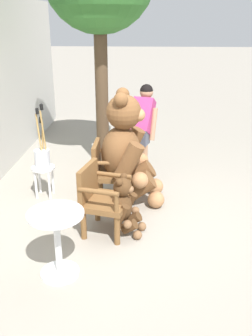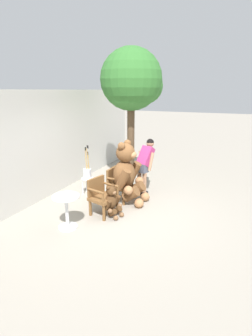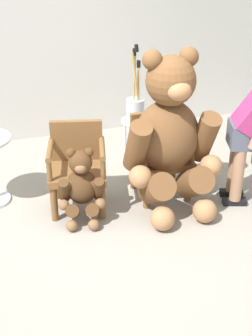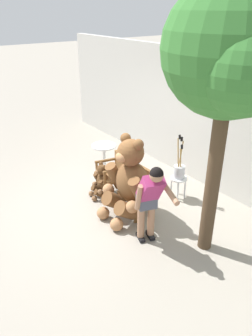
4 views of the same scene
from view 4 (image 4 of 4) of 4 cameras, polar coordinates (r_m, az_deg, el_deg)
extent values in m
plane|color=gray|center=(6.43, -3.57, -7.20)|extent=(60.00, 60.00, 0.00)
cube|color=beige|center=(7.27, 12.33, 8.56)|extent=(10.00, 0.16, 2.80)
cube|color=brown|center=(6.74, -2.73, -1.47)|extent=(0.67, 0.64, 0.07)
cylinder|color=brown|center=(6.98, -4.97, -2.56)|extent=(0.07, 0.07, 0.37)
cylinder|color=brown|center=(6.60, -3.71, -4.35)|extent=(0.07, 0.07, 0.37)
cylinder|color=brown|center=(7.10, -1.75, -1.93)|extent=(0.07, 0.07, 0.37)
cylinder|color=brown|center=(6.73, -0.33, -3.65)|extent=(0.07, 0.07, 0.37)
cube|color=brown|center=(6.71, -0.93, 0.73)|extent=(0.52, 0.18, 0.42)
cylinder|color=brown|center=(6.84, -3.50, 1.32)|extent=(0.17, 0.48, 0.06)
cylinder|color=brown|center=(6.83, -5.14, 0.19)|extent=(0.05, 0.05, 0.22)
cylinder|color=brown|center=(6.42, -2.00, -0.43)|extent=(0.17, 0.48, 0.06)
cylinder|color=brown|center=(6.41, -3.74, -1.63)|extent=(0.05, 0.05, 0.22)
cube|color=brown|center=(6.12, 1.93, -4.61)|extent=(0.56, 0.52, 0.07)
cylinder|color=brown|center=(6.28, -0.92, -6.05)|extent=(0.07, 0.07, 0.37)
cylinder|color=brown|center=(5.98, 1.67, -7.96)|extent=(0.07, 0.07, 0.37)
cylinder|color=brown|center=(6.50, 2.11, -4.86)|extent=(0.07, 0.07, 0.37)
cylinder|color=brown|center=(6.20, 4.76, -6.63)|extent=(0.07, 0.07, 0.37)
cube|color=brown|center=(6.12, 3.66, -1.99)|extent=(0.52, 0.06, 0.42)
cylinder|color=brown|center=(6.16, 0.53, -1.62)|extent=(0.06, 0.48, 0.06)
cylinder|color=brown|center=(6.11, -1.05, -3.08)|extent=(0.05, 0.05, 0.22)
cylinder|color=brown|center=(5.82, 3.49, -3.49)|extent=(0.06, 0.48, 0.06)
cylinder|color=brown|center=(5.76, 1.84, -5.06)|extent=(0.05, 0.05, 0.22)
ellipsoid|color=brown|center=(5.90, 1.06, -2.33)|extent=(0.65, 0.55, 0.75)
sphere|color=brown|center=(5.62, 0.80, 2.71)|extent=(0.47, 0.47, 0.47)
ellipsoid|color=#A47148|center=(5.53, -0.87, 1.87)|extent=(0.22, 0.17, 0.17)
sphere|color=black|center=(5.52, -0.87, 1.99)|extent=(0.07, 0.07, 0.07)
sphere|color=brown|center=(5.69, -0.07, 5.21)|extent=(0.19, 0.19, 0.19)
sphere|color=brown|center=(5.43, 2.16, 4.11)|extent=(0.19, 0.19, 0.19)
cylinder|color=brown|center=(6.08, -1.87, -1.38)|extent=(0.21, 0.41, 0.56)
sphere|color=#A47148|center=(6.14, -3.08, -3.76)|extent=(0.22, 0.22, 0.22)
cylinder|color=brown|center=(5.59, 2.21, -4.08)|extent=(0.21, 0.41, 0.56)
sphere|color=#A47148|center=(5.63, 1.07, -6.80)|extent=(0.22, 0.22, 0.22)
cylinder|color=brown|center=(6.10, -2.17, -5.67)|extent=(0.27, 0.46, 0.44)
sphere|color=#A47148|center=(6.12, -4.00, -7.82)|extent=(0.24, 0.24, 0.24)
cylinder|color=brown|center=(5.83, 0.06, -7.36)|extent=(0.27, 0.46, 0.44)
sphere|color=#A47148|center=(5.82, -1.63, -9.80)|extent=(0.24, 0.24, 0.24)
ellipsoid|color=#4C3019|center=(6.69, -4.00, -2.38)|extent=(0.36, 0.32, 0.35)
sphere|color=#4C3019|center=(6.56, -4.22, -0.33)|extent=(0.22, 0.22, 0.22)
ellipsoid|color=brown|center=(6.54, -5.00, -0.60)|extent=(0.12, 0.11, 0.08)
sphere|color=black|center=(6.54, -5.00, -0.56)|extent=(0.03, 0.03, 0.03)
sphere|color=#4C3019|center=(6.59, -4.39, 0.73)|extent=(0.09, 0.09, 0.09)
sphere|color=#4C3019|center=(6.45, -3.90, 0.13)|extent=(0.09, 0.09, 0.09)
cylinder|color=#4C3019|center=(6.81, -4.92, -1.85)|extent=(0.14, 0.21, 0.27)
sphere|color=brown|center=(6.86, -5.47, -2.79)|extent=(0.11, 0.11, 0.11)
cylinder|color=#4C3019|center=(6.54, -4.01, -3.12)|extent=(0.14, 0.21, 0.27)
sphere|color=brown|center=(6.57, -4.54, -4.16)|extent=(0.11, 0.11, 0.11)
cylinder|color=#4C3019|center=(6.83, -5.24, -3.63)|extent=(0.18, 0.24, 0.21)
sphere|color=brown|center=(6.86, -6.07, -4.44)|extent=(0.11, 0.11, 0.11)
cylinder|color=#4C3019|center=(6.67, -4.73, -4.38)|extent=(0.18, 0.24, 0.21)
sphere|color=brown|center=(6.69, -5.54, -5.29)|extent=(0.11, 0.11, 0.11)
cube|color=black|center=(5.69, 2.54, -11.96)|extent=(0.26, 0.16, 0.06)
cylinder|color=#A37556|center=(5.43, 2.64, -8.32)|extent=(0.12, 0.12, 0.82)
cube|color=black|center=(5.74, 4.26, -11.59)|extent=(0.26, 0.16, 0.06)
cylinder|color=#A37556|center=(5.48, 4.42, -7.97)|extent=(0.12, 0.12, 0.82)
cube|color=#4C5160|center=(5.30, 3.61, -5.66)|extent=(0.30, 0.35, 0.24)
cube|color=#9E2D66|center=(5.03, 4.31, -3.62)|extent=(0.54, 0.45, 0.56)
sphere|color=#A37556|center=(4.71, 5.33, -1.25)|extent=(0.21, 0.21, 0.21)
sphere|color=black|center=(4.70, 5.34, -1.04)|extent=(0.21, 0.21, 0.21)
cylinder|color=#A37556|center=(4.88, 7.51, -4.15)|extent=(0.56, 0.26, 0.16)
cylinder|color=#A37556|center=(5.03, 2.25, -5.15)|extent=(0.24, 0.15, 0.50)
cylinder|color=silver|center=(6.66, 9.17, -1.78)|extent=(0.34, 0.34, 0.03)
cylinder|color=silver|center=(6.78, 10.21, -3.57)|extent=(0.04, 0.04, 0.43)
cylinder|color=silver|center=(6.90, 9.04, -2.92)|extent=(0.04, 0.04, 0.43)
cylinder|color=silver|center=(6.65, 9.02, -4.09)|extent=(0.04, 0.04, 0.43)
cylinder|color=silver|center=(6.77, 7.84, -3.42)|extent=(0.04, 0.04, 0.43)
cylinder|color=silver|center=(6.60, 9.26, -0.67)|extent=(0.22, 0.22, 0.26)
cylinder|color=tan|center=(6.43, 9.07, 1.84)|extent=(0.12, 0.04, 0.76)
cylinder|color=black|center=(6.26, 9.34, 5.35)|extent=(0.05, 0.05, 0.09)
cylinder|color=tan|center=(6.48, 9.42, 1.76)|extent=(0.06, 0.08, 0.71)
cylinder|color=black|center=(6.33, 9.69, 5.00)|extent=(0.05, 0.05, 0.09)
cylinder|color=tan|center=(6.46, 9.49, 1.02)|extent=(0.05, 0.07, 0.57)
cylinder|color=black|center=(6.33, 9.71, 3.68)|extent=(0.05, 0.05, 0.09)
cylinder|color=silver|center=(7.46, -3.88, 3.91)|extent=(0.56, 0.56, 0.03)
cylinder|color=silver|center=(7.61, -3.80, 1.40)|extent=(0.07, 0.07, 0.69)
cylinder|color=silver|center=(7.75, -3.73, -0.81)|extent=(0.40, 0.40, 0.03)
cylinder|color=#473523|center=(5.00, 14.98, -1.43)|extent=(0.22, 0.22, 2.60)
sphere|color=#33702D|center=(4.48, 17.76, 19.11)|extent=(1.75, 1.75, 1.75)
sphere|color=#33702D|center=(4.04, 20.13, 15.55)|extent=(1.05, 1.05, 1.05)
camera|label=1|loc=(9.47, -19.95, 18.51)|focal=40.00mm
camera|label=2|loc=(9.90, -34.92, 17.57)|focal=28.00mm
camera|label=3|loc=(5.89, -43.77, 9.74)|focal=50.00mm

